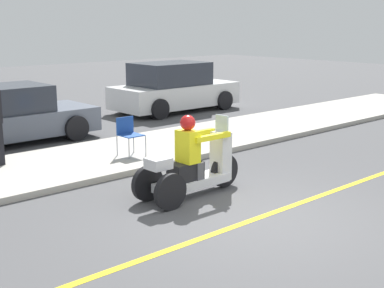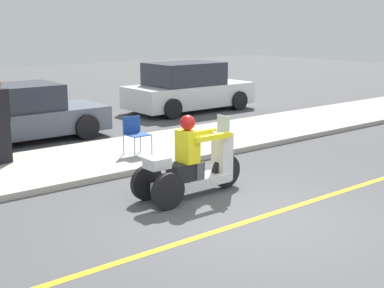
{
  "view_description": "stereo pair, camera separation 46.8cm",
  "coord_description": "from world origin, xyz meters",
  "px_view_note": "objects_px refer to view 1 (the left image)",
  "views": [
    {
      "loc": [
        -5.84,
        -5.1,
        2.94
      ],
      "look_at": [
        0.04,
        1.49,
        0.92
      ],
      "focal_mm": 50.0,
      "sensor_mm": 36.0,
      "label": 1
    },
    {
      "loc": [
        -5.48,
        -5.4,
        2.94
      ],
      "look_at": [
        0.04,
        1.49,
        0.92
      ],
      "focal_mm": 50.0,
      "sensor_mm": 36.0,
      "label": 2
    }
  ],
  "objects_px": {
    "folding_chair_curbside": "(128,132)",
    "parked_car_lot_center": "(174,88)",
    "motorcycle_trike": "(192,167)",
    "parked_car_lot_right": "(4,116)"
  },
  "relations": [
    {
      "from": "parked_car_lot_right",
      "to": "folding_chair_curbside",
      "type": "bearing_deg",
      "value": -68.7
    },
    {
      "from": "motorcycle_trike",
      "to": "parked_car_lot_right",
      "type": "xyz_separation_m",
      "value": [
        -0.72,
        6.15,
        0.16
      ]
    },
    {
      "from": "motorcycle_trike",
      "to": "folding_chair_curbside",
      "type": "relative_size",
      "value": 2.59
    },
    {
      "from": "folding_chair_curbside",
      "to": "parked_car_lot_right",
      "type": "relative_size",
      "value": 0.19
    },
    {
      "from": "folding_chair_curbside",
      "to": "parked_car_lot_center",
      "type": "distance_m",
      "value": 6.64
    },
    {
      "from": "motorcycle_trike",
      "to": "folding_chair_curbside",
      "type": "height_order",
      "value": "motorcycle_trike"
    },
    {
      "from": "folding_chair_curbside",
      "to": "parked_car_lot_center",
      "type": "height_order",
      "value": "parked_car_lot_center"
    },
    {
      "from": "folding_chair_curbside",
      "to": "parked_car_lot_right",
      "type": "xyz_separation_m",
      "value": [
        -1.33,
        3.4,
        0.05
      ]
    },
    {
      "from": "motorcycle_trike",
      "to": "folding_chair_curbside",
      "type": "distance_m",
      "value": 2.82
    },
    {
      "from": "folding_chair_curbside",
      "to": "motorcycle_trike",
      "type": "bearing_deg",
      "value": -102.56
    }
  ]
}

